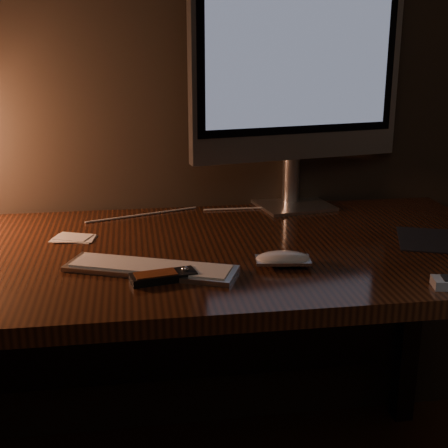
{
  "coord_description": "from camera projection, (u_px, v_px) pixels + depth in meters",
  "views": [
    {
      "loc": [
        -0.11,
        0.46,
        1.23
      ],
      "look_at": [
        0.08,
        1.73,
        0.84
      ],
      "focal_mm": 50.0,
      "sensor_mm": 36.0,
      "label": 1
    }
  ],
  "objects": [
    {
      "name": "cable",
      "position": [
        201.0,
        212.0,
        1.77
      ],
      "size": [
        0.63,
        0.08,
        0.01
      ],
      "primitive_type": "cylinder",
      "rotation": [
        0.0,
        1.57,
        0.12
      ],
      "color": "white",
      "rests_on": "desk"
    },
    {
      "name": "monitor",
      "position": [
        298.0,
        71.0,
        1.73
      ],
      "size": [
        0.62,
        0.22,
        0.66
      ],
      "rotation": [
        0.0,
        0.0,
        0.19
      ],
      "color": "silver",
      "rests_on": "desk"
    },
    {
      "name": "keyboard",
      "position": [
        151.0,
        268.0,
        1.34
      ],
      "size": [
        0.38,
        0.24,
        0.01
      ],
      "primitive_type": "cube",
      "rotation": [
        0.0,
        0.0,
        -0.39
      ],
      "color": "silver",
      "rests_on": "desk"
    },
    {
      "name": "papers",
      "position": [
        73.0,
        238.0,
        1.55
      ],
      "size": [
        0.12,
        0.09,
        0.01
      ],
      "primitive_type": "cube",
      "rotation": [
        0.0,
        0.0,
        -0.27
      ],
      "color": "white",
      "rests_on": "desk"
    },
    {
      "name": "desk",
      "position": [
        182.0,
        288.0,
        1.58
      ],
      "size": [
        1.6,
        0.75,
        0.75
      ],
      "color": "#3B1B0D",
      "rests_on": "ground"
    },
    {
      "name": "mouse",
      "position": [
        283.0,
        261.0,
        1.37
      ],
      "size": [
        0.13,
        0.08,
        0.02
      ],
      "primitive_type": "ellipsoid",
      "rotation": [
        0.0,
        0.0,
        -0.13
      ],
      "color": "white",
      "rests_on": "desk"
    },
    {
      "name": "media_remote",
      "position": [
        163.0,
        276.0,
        1.28
      ],
      "size": [
        0.14,
        0.07,
        0.03
      ],
      "rotation": [
        0.0,
        0.0,
        0.2
      ],
      "color": "black",
      "rests_on": "desk"
    }
  ]
}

